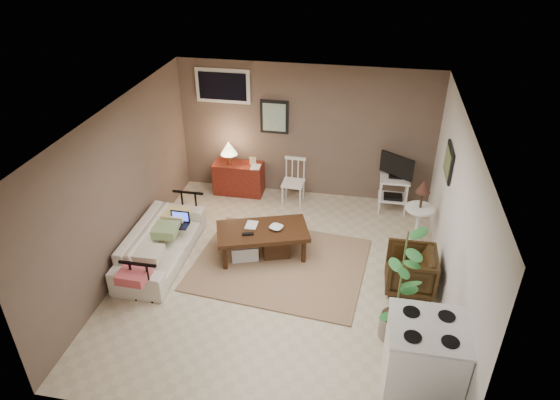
% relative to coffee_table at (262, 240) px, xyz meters
% --- Properties ---
extents(floor, '(5.00, 5.00, 0.00)m').
position_rel_coffee_table_xyz_m(floor, '(0.34, -0.42, -0.28)').
color(floor, '#C1B293').
rests_on(floor, ground).
extents(art_back, '(0.50, 0.03, 0.60)m').
position_rel_coffee_table_xyz_m(art_back, '(-0.21, 2.06, 1.17)').
color(art_back, black).
extents(art_right, '(0.03, 0.60, 0.45)m').
position_rel_coffee_table_xyz_m(art_right, '(2.56, 0.63, 1.24)').
color(art_right, black).
extents(window, '(0.96, 0.03, 0.60)m').
position_rel_coffee_table_xyz_m(window, '(-1.11, 2.06, 1.67)').
color(window, silver).
extents(rug, '(2.64, 2.20, 0.02)m').
position_rel_coffee_table_xyz_m(rug, '(0.30, -0.17, -0.27)').
color(rug, '#9A7959').
rests_on(rug, floor).
extents(coffee_table, '(1.49, 1.09, 0.51)m').
position_rel_coffee_table_xyz_m(coffee_table, '(0.00, 0.00, 0.00)').
color(coffee_table, '#35200E').
rests_on(coffee_table, floor).
extents(sofa, '(0.57, 1.94, 0.76)m').
position_rel_coffee_table_xyz_m(sofa, '(-1.46, -0.35, 0.10)').
color(sofa, silver).
rests_on(sofa, floor).
extents(sofa_pillows, '(0.37, 1.84, 0.13)m').
position_rel_coffee_table_xyz_m(sofa_pillows, '(-1.42, -0.57, 0.18)').
color(sofa_pillows, beige).
rests_on(sofa_pillows, sofa).
extents(sofa_end_rails, '(0.52, 1.94, 0.65)m').
position_rel_coffee_table_xyz_m(sofa_end_rails, '(-1.35, -0.35, 0.04)').
color(sofa_end_rails, black).
rests_on(sofa_end_rails, floor).
extents(laptop, '(0.30, 0.22, 0.20)m').
position_rel_coffee_table_xyz_m(laptop, '(-1.28, -0.01, 0.21)').
color(laptop, black).
rests_on(laptop, sofa).
extents(red_console, '(0.89, 0.40, 1.03)m').
position_rel_coffee_table_xyz_m(red_console, '(-0.86, 1.83, 0.07)').
color(red_console, maroon).
rests_on(red_console, floor).
extents(spindle_chair, '(0.38, 0.38, 0.82)m').
position_rel_coffee_table_xyz_m(spindle_chair, '(0.20, 1.69, 0.10)').
color(spindle_chair, silver).
rests_on(spindle_chair, floor).
extents(tv_stand, '(0.55, 0.41, 1.05)m').
position_rel_coffee_table_xyz_m(tv_stand, '(1.94, 1.72, 0.27)').
color(tv_stand, silver).
rests_on(tv_stand, floor).
extents(side_table, '(0.43, 0.43, 1.16)m').
position_rel_coffee_table_xyz_m(side_table, '(2.29, 0.71, 0.43)').
color(side_table, silver).
rests_on(side_table, floor).
extents(armchair, '(0.61, 0.65, 0.67)m').
position_rel_coffee_table_xyz_m(armchair, '(2.16, -0.34, 0.05)').
color(armchair, black).
rests_on(armchair, floor).
extents(potted_plant, '(0.40, 0.40, 1.59)m').
position_rel_coffee_table_xyz_m(potted_plant, '(1.94, -1.31, 0.56)').
color(potted_plant, gray).
rests_on(potted_plant, floor).
extents(stove, '(0.79, 0.73, 1.03)m').
position_rel_coffee_table_xyz_m(stove, '(2.19, -2.15, 0.23)').
color(stove, white).
rests_on(stove, floor).
extents(bowl, '(0.20, 0.11, 0.19)m').
position_rel_coffee_table_xyz_m(bowl, '(0.21, 0.05, 0.29)').
color(bowl, '#35200E').
rests_on(bowl, coffee_table).
extents(book_table, '(0.17, 0.02, 0.23)m').
position_rel_coffee_table_xyz_m(book_table, '(-0.26, 0.07, 0.31)').
color(book_table, '#35200E').
rests_on(book_table, coffee_table).
extents(book_console, '(0.17, 0.03, 0.23)m').
position_rel_coffee_table_xyz_m(book_console, '(-0.58, 1.74, 0.43)').
color(book_console, '#35200E').
rests_on(book_console, red_console).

